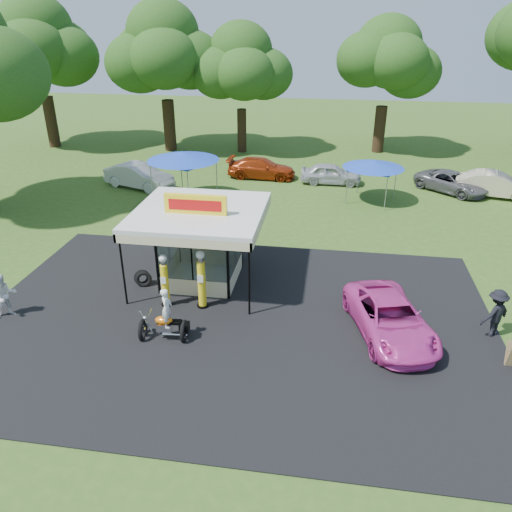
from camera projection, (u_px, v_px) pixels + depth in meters
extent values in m
plane|color=#32581B|center=(223.00, 350.00, 17.72)|extent=(120.00, 120.00, 0.00)
cube|color=black|center=(234.00, 319.00, 19.49)|extent=(20.00, 14.00, 0.04)
cube|color=white|center=(203.00, 279.00, 22.43)|extent=(3.00, 3.00, 0.06)
cube|color=white|center=(199.00, 211.00, 21.01)|extent=(5.40, 5.40, 0.18)
cube|color=yellow|center=(196.00, 204.00, 20.35)|extent=(2.60, 0.25, 0.80)
cube|color=red|center=(195.00, 205.00, 20.23)|extent=(2.21, 0.02, 0.45)
cylinder|color=black|center=(123.00, 270.00, 19.83)|extent=(0.08, 0.08, 3.20)
cylinder|color=black|center=(249.00, 279.00, 19.12)|extent=(0.08, 0.08, 3.20)
cylinder|color=black|center=(167.00, 305.00, 20.41)|extent=(0.43, 0.43, 0.10)
cylinder|color=yellow|center=(165.00, 285.00, 20.01)|extent=(0.29, 0.29, 1.77)
cylinder|color=silver|center=(163.00, 263.00, 19.58)|extent=(0.20, 0.20, 0.20)
sphere|color=white|center=(163.00, 258.00, 19.49)|extent=(0.31, 0.31, 0.31)
cube|color=white|center=(163.00, 280.00, 19.72)|extent=(0.22, 0.02, 0.29)
cylinder|color=black|center=(203.00, 306.00, 20.34)|extent=(0.47, 0.47, 0.11)
cylinder|color=yellow|center=(202.00, 284.00, 19.89)|extent=(0.32, 0.32, 1.93)
cylinder|color=silver|center=(200.00, 260.00, 19.43)|extent=(0.21, 0.21, 0.21)
sphere|color=white|center=(200.00, 255.00, 19.33)|extent=(0.34, 0.34, 0.34)
cube|color=white|center=(200.00, 279.00, 19.58)|extent=(0.24, 0.02, 0.32)
torus|color=black|center=(143.00, 330.00, 18.27)|extent=(0.24, 0.87, 0.85)
torus|color=black|center=(184.00, 331.00, 18.18)|extent=(0.24, 0.87, 0.85)
cube|color=silver|center=(164.00, 327.00, 18.15)|extent=(0.58, 0.33, 0.31)
ellipsoid|color=orange|center=(164.00, 320.00, 18.02)|extent=(0.65, 0.37, 0.31)
cube|color=black|center=(174.00, 322.00, 18.03)|extent=(0.58, 0.31, 0.10)
cube|color=black|center=(184.00, 326.00, 18.08)|extent=(0.39, 0.38, 0.28)
cylinder|color=silver|center=(146.00, 322.00, 18.10)|extent=(0.45, 0.10, 0.91)
cylinder|color=silver|center=(149.00, 313.00, 17.93)|extent=(0.11, 0.61, 0.05)
sphere|color=silver|center=(145.00, 318.00, 18.03)|extent=(0.16, 0.16, 0.16)
imported|color=white|center=(167.00, 308.00, 17.78)|extent=(0.42, 0.59, 1.53)
torus|color=black|center=(144.00, 279.00, 21.74)|extent=(0.77, 0.50, 0.74)
torus|color=black|center=(142.00, 278.00, 21.88)|extent=(0.79, 0.58, 0.74)
imported|color=yellow|center=(214.00, 250.00, 24.19)|extent=(2.82, 1.13, 0.96)
imported|color=#E13DA5|center=(390.00, 318.00, 18.31)|extent=(3.64, 5.52, 1.41)
imported|color=white|center=(5.00, 296.00, 19.34)|extent=(1.13, 1.13, 1.85)
imported|color=black|center=(495.00, 313.00, 18.15)|extent=(1.42, 1.29, 1.91)
imported|color=silver|center=(139.00, 176.00, 34.12)|extent=(5.26, 3.29, 1.64)
imported|color=#962D0B|center=(262.00, 168.00, 36.22)|extent=(5.00, 2.20, 1.43)
imported|color=#B7B8BC|center=(331.00, 174.00, 34.97)|extent=(4.21, 1.70, 1.43)
imported|color=#5B5A5D|center=(452.00, 182.00, 33.31)|extent=(5.12, 4.93, 1.35)
imported|color=beige|center=(495.00, 185.00, 32.42)|extent=(5.16, 2.70, 1.62)
cylinder|color=gray|center=(170.00, 174.00, 33.10)|extent=(0.06, 0.06, 2.49)
cylinder|color=gray|center=(212.00, 176.00, 32.70)|extent=(0.06, 0.06, 2.49)
cylinder|color=gray|center=(155.00, 187.00, 30.51)|extent=(0.06, 0.06, 2.49)
cylinder|color=gray|center=(201.00, 190.00, 30.11)|extent=(0.06, 0.06, 2.49)
cube|color=blue|center=(183.00, 161.00, 31.04)|extent=(3.12, 3.12, 0.12)
cone|color=blue|center=(183.00, 156.00, 30.90)|extent=(4.49, 4.49, 0.52)
cylinder|color=gray|center=(351.00, 179.00, 32.70)|extent=(0.05, 0.05, 2.12)
cylinder|color=gray|center=(389.00, 181.00, 32.36)|extent=(0.05, 0.05, 2.12)
cylinder|color=gray|center=(352.00, 191.00, 30.52)|extent=(0.05, 0.05, 2.12)
cylinder|color=gray|center=(393.00, 193.00, 30.19)|extent=(0.05, 0.05, 2.12)
cube|color=blue|center=(373.00, 168.00, 30.96)|extent=(2.64, 2.64, 0.11)
cone|color=blue|center=(374.00, 164.00, 30.84)|extent=(3.81, 3.81, 0.44)
cylinder|color=black|center=(51.00, 122.00, 44.32)|extent=(0.98, 0.98, 4.38)
ellipsoid|color=#204814|center=(39.00, 54.00, 41.87)|extent=(10.34, 10.34, 8.86)
cylinder|color=black|center=(169.00, 125.00, 43.16)|extent=(1.01, 1.01, 4.27)
ellipsoid|color=#204814|center=(164.00, 58.00, 40.79)|extent=(9.92, 9.92, 8.50)
cylinder|color=black|center=(242.00, 131.00, 42.79)|extent=(0.77, 0.77, 3.62)
ellipsoid|color=#204814|center=(241.00, 73.00, 40.75)|extent=(8.68, 8.68, 7.44)
cylinder|color=black|center=(379.00, 129.00, 42.68)|extent=(0.96, 0.96, 3.85)
ellipsoid|color=#204814|center=(386.00, 68.00, 40.53)|extent=(8.99, 8.99, 7.71)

